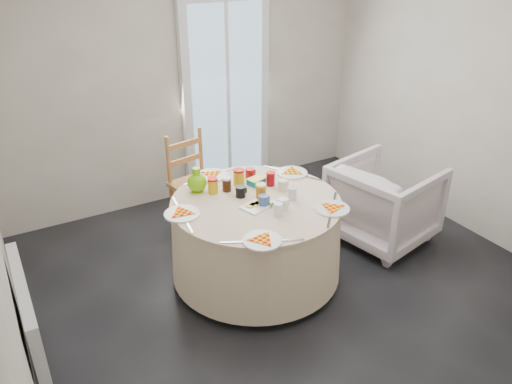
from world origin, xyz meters
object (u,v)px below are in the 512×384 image
table (256,238)px  wooden_chair (197,184)px  armchair (384,202)px  green_pitcher (197,175)px  radiator (29,315)px

table → wooden_chair: wooden_chair is taller
armchair → green_pitcher: (-1.66, 0.44, 0.48)m
table → wooden_chair: bearing=94.9°
radiator → green_pitcher: 1.56m
armchair → green_pitcher: bearing=63.1°
table → radiator: bearing=-177.5°
green_pitcher → armchair: bearing=4.5°
radiator → table: 1.74m
radiator → armchair: armchair is taller
armchair → green_pitcher: size_ratio=4.18×
green_pitcher → table: bearing=-29.4°
table → armchair: bearing=-2.7°
table → armchair: (1.33, -0.06, 0.02)m
wooden_chair → armchair: (1.41, -1.05, -0.08)m
armchair → table: bearing=75.3°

